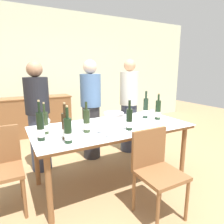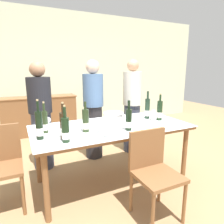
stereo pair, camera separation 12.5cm
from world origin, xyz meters
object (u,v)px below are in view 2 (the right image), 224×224
wine_bottle_5 (45,122)px  wine_glass_1 (100,124)px  wine_bottle_7 (147,109)px  person_guest_left (93,110)px  wine_glass_2 (48,120)px  person_guest_right (132,107)px  person_host (41,117)px  wine_bottle_1 (39,126)px  wine_bottle_3 (66,130)px  ice_bucket (114,120)px  wine_bottle_4 (160,111)px  chair_near_front (153,167)px  wine_bottle_2 (129,120)px  dining_table (112,131)px  wine_bottle_6 (86,121)px  wine_glass_3 (154,113)px  wine_bottle_0 (64,126)px  sideboard_cabinet (40,115)px  chair_left_end (1,161)px  wine_glass_0 (107,129)px

wine_bottle_5 → wine_glass_1: bearing=-26.1°
wine_bottle_7 → person_guest_left: 0.90m
wine_glass_2 → person_guest_right: person_guest_right is taller
person_host → person_guest_left: bearing=1.7°
wine_bottle_1 → wine_glass_1: (0.63, -0.08, -0.04)m
wine_bottle_3 → wine_glass_2: bearing=97.8°
ice_bucket → wine_bottle_5: (-0.78, 0.16, 0.02)m
wine_bottle_4 → chair_near_front: wine_bottle_4 is taller
wine_bottle_2 → wine_bottle_7: bearing=34.9°
dining_table → person_host: person_host is taller
wine_bottle_6 → wine_glass_3: 1.02m
wine_bottle_0 → wine_glass_3: (1.29, 0.21, -0.03)m
wine_bottle_5 → wine_glass_3: size_ratio=2.41×
ice_bucket → wine_glass_1: 0.25m
chair_near_front → person_host: bearing=120.1°
person_host → chair_near_front: bearing=-59.9°
wine_bottle_7 → person_guest_right: size_ratio=0.24×
wine_bottle_2 → wine_bottle_3: 0.75m
wine_glass_3 → wine_bottle_6: bearing=-175.1°
dining_table → wine_glass_1: 0.35m
sideboard_cabinet → wine_bottle_6: bearing=-84.7°
chair_left_end → wine_bottle_6: bearing=-10.4°
sideboard_cabinet → person_guest_right: size_ratio=1.00×
wine_glass_0 → wine_bottle_0: bearing=159.6°
ice_bucket → wine_glass_3: bearing=7.1°
chair_left_end → person_guest_right: bearing=18.6°
wine_bottle_1 → wine_bottle_6: (0.50, 0.03, -0.01)m
wine_bottle_4 → person_guest_left: (-0.67, 0.85, -0.09)m
wine_glass_2 → wine_glass_0: bearing=-51.9°
wine_glass_3 → chair_near_front: size_ratio=0.17×
wine_bottle_7 → wine_glass_3: size_ratio=2.69×
ice_bucket → wine_bottle_1: 0.86m
chair_left_end → person_guest_right: (2.03, 0.68, 0.29)m
wine_glass_3 → chair_near_front: (-0.53, -0.72, -0.36)m
wine_bottle_5 → wine_glass_1: size_ratio=2.46×
wine_bottle_5 → person_guest_right: (1.56, 0.68, -0.07)m
wine_glass_3 → chair_near_front: 0.96m
wine_glass_0 → wine_glass_3: (0.87, 0.36, 0.02)m
sideboard_cabinet → wine_glass_1: 2.76m
wine_glass_0 → wine_glass_2: size_ratio=1.00×
wine_glass_0 → wine_bottle_4: bearing=19.1°
wine_bottle_2 → wine_bottle_3: (-0.75, -0.06, -0.00)m
wine_bottle_1 → chair_left_end: wine_bottle_1 is taller
person_host → dining_table: bearing=-46.2°
wine_bottle_1 → person_host: 0.92m
person_guest_right → wine_bottle_4: bearing=-92.5°
sideboard_cabinet → wine_bottle_2: bearing=-75.5°
wine_bottle_5 → chair_near_front: wine_bottle_5 is taller
wine_glass_3 → person_guest_right: (0.12, 0.76, -0.06)m
wine_glass_0 → chair_left_end: size_ratio=0.15×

